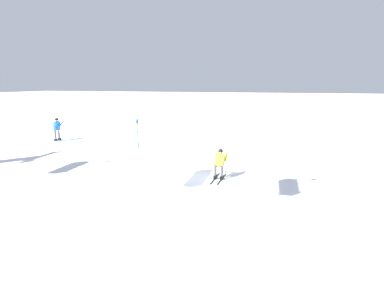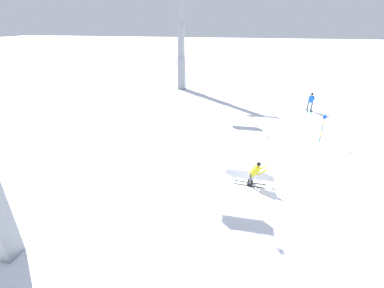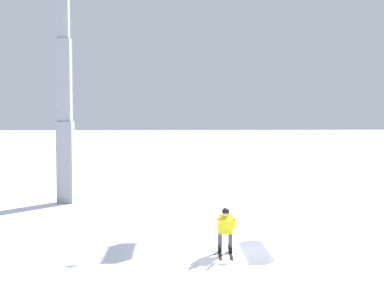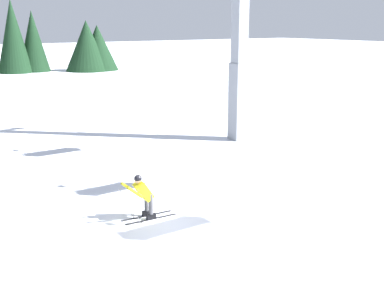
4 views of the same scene
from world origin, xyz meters
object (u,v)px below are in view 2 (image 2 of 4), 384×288
at_px(skier_carving_main, 255,172).
at_px(trail_marker_pole, 323,127).
at_px(lift_tower_far, 181,48).
at_px(skier_distant_uphill, 311,100).

xyz_separation_m(skier_carving_main, trail_marker_pole, (6.57, -4.66, 0.33)).
bearing_deg(skier_carving_main, lift_tower_far, 23.87).
bearing_deg(lift_tower_far, trail_marker_pole, -134.85).
relative_size(skier_carving_main, skier_distant_uphill, 0.92).
height_order(skier_carving_main, skier_distant_uphill, skier_distant_uphill).
relative_size(lift_tower_far, trail_marker_pole, 5.71).
relative_size(skier_carving_main, trail_marker_pole, 0.80).
xyz_separation_m(skier_carving_main, lift_tower_far, (20.02, 8.86, 4.14)).
height_order(trail_marker_pole, skier_distant_uphill, trail_marker_pole).
relative_size(lift_tower_far, skier_distant_uphill, 6.53).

